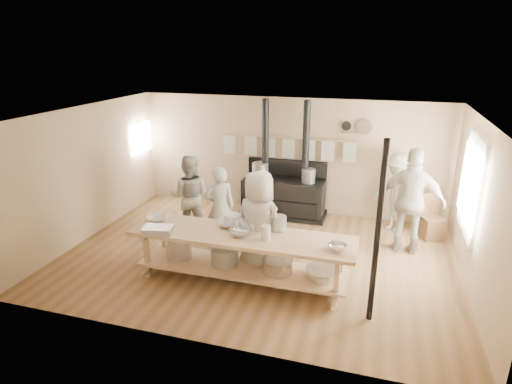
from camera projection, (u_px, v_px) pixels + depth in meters
ground at (257, 256)px, 7.85m from camera, size 7.00×7.00×0.00m
room_shell at (257, 172)px, 7.32m from camera, size 7.00×7.00×7.00m
window_right at (472, 186)px, 6.97m from camera, size 0.09×1.50×1.65m
left_opening at (141, 138)px, 10.06m from camera, size 0.00×0.90×0.90m
stove at (284, 193)px, 9.60m from camera, size 1.90×0.75×2.60m
towel_rail at (288, 145)px, 9.51m from camera, size 3.00×0.04×0.47m
back_wall_shelf at (357, 129)px, 9.00m from camera, size 0.63×0.14×0.32m
prep_table at (241, 253)px, 6.86m from camera, size 3.60×0.90×0.85m
support_post at (377, 235)px, 5.65m from camera, size 0.08×0.08×2.60m
cook_far_left at (220, 207)px, 8.02m from camera, size 0.69×0.62×1.58m
cook_left at (190, 196)px, 8.49m from camera, size 0.94×0.81×1.67m
cook_center at (259, 224)px, 7.00m from camera, size 1.00×0.78×1.81m
cook_right at (411, 202)px, 7.73m from camera, size 1.22×0.63×1.99m
cook_by_window at (397, 193)px, 8.70m from camera, size 1.21×1.16×1.66m
chair at (431, 225)px, 8.54m from camera, size 0.54×0.54×0.88m
bowl_white_a at (157, 218)px, 7.26m from camera, size 0.44×0.44×0.08m
bowl_steel_a at (241, 232)px, 6.69m from camera, size 0.46×0.46×0.11m
bowl_white_b at (230, 224)px, 7.03m from camera, size 0.42×0.42×0.09m
bowl_steel_b at (337, 247)px, 6.22m from camera, size 0.37×0.37×0.09m
roasting_pan at (158, 230)px, 6.78m from camera, size 0.51×0.39×0.10m
mixing_bowl_large at (248, 222)px, 7.03m from camera, size 0.56×0.56×0.16m
bucket_galv at (279, 223)px, 6.87m from camera, size 0.27×0.27×0.23m
deep_bowl_enamel at (233, 219)px, 7.09m from camera, size 0.28×0.28×0.17m
pitcher at (266, 233)px, 6.53m from camera, size 0.18×0.18×0.23m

